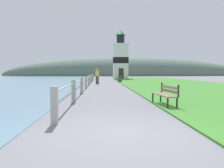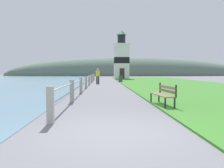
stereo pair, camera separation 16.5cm
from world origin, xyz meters
TOP-DOWN VIEW (x-y plane):
  - ground_plane at (0.00, 0.00)m, footprint 160.00×160.00m
  - grass_verge at (7.84, 17.91)m, footprint 12.00×53.73m
  - seawall_railing at (-1.74, 15.72)m, footprint 0.18×29.62m
  - park_bench_near at (2.23, 3.87)m, footprint 0.64×1.77m
  - park_bench_midway at (2.23, 26.01)m, footprint 0.54×1.72m
  - lighthouse at (3.25, 36.79)m, footprint 3.16×3.16m
  - person_strolling at (-0.90, 20.32)m, footprint 0.46×0.28m
  - trash_bin at (2.05, 23.84)m, footprint 0.54×0.54m
  - distant_hillside at (8.00, 65.82)m, footprint 80.00×16.00m

SIDE VIEW (x-z plane):
  - ground_plane at x=0.00m, z-range 0.00..0.00m
  - distant_hillside at x=8.00m, z-range -6.00..6.00m
  - grass_verge at x=7.84m, z-range 0.00..0.06m
  - trash_bin at x=2.05m, z-range 0.00..0.84m
  - park_bench_midway at x=2.23m, z-range 0.07..1.01m
  - park_bench_near at x=2.23m, z-range 0.07..1.01m
  - seawall_railing at x=-1.74m, z-range 0.08..1.12m
  - person_strolling at x=-0.90m, z-range 0.08..1.88m
  - lighthouse at x=3.25m, z-range -0.75..8.51m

